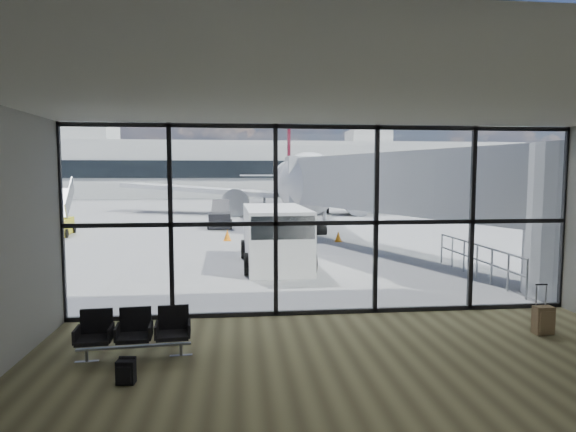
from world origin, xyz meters
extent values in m
plane|color=slate|center=(0.00, 40.00, 0.00)|extent=(220.00, 220.00, 0.00)
cube|color=brown|center=(0.00, -4.00, 0.01)|extent=(12.00, 8.00, 0.01)
cube|color=silver|center=(0.00, -4.00, 4.50)|extent=(12.00, 8.00, 0.02)
cube|color=#AEAEA9|center=(0.00, -8.00, 2.25)|extent=(12.00, 0.02, 4.50)
cube|color=white|center=(0.00, 0.00, 2.25)|extent=(12.00, 0.04, 4.50)
cube|color=black|center=(0.00, 0.00, 0.06)|extent=(12.00, 0.12, 0.10)
cube|color=black|center=(0.00, 0.00, 2.20)|extent=(12.00, 0.12, 0.10)
cube|color=black|center=(0.00, 0.00, 4.44)|extent=(12.00, 0.12, 0.10)
cube|color=black|center=(-6.00, 0.00, 2.25)|extent=(0.10, 0.12, 4.50)
cube|color=black|center=(-3.60, 0.00, 2.25)|extent=(0.10, 0.12, 4.50)
cube|color=black|center=(-1.20, 0.00, 2.25)|extent=(0.10, 0.12, 4.50)
cube|color=black|center=(1.20, 0.00, 2.25)|extent=(0.10, 0.12, 4.50)
cube|color=black|center=(3.60, 0.00, 2.25)|extent=(0.10, 0.12, 4.50)
cube|color=black|center=(6.00, 0.00, 2.25)|extent=(0.10, 0.12, 4.50)
cube|color=#A9ABAE|center=(4.55, 8.00, 3.00)|extent=(7.45, 14.81, 2.40)
cube|color=#A9ABAE|center=(1.90, 15.00, 3.00)|extent=(2.60, 2.20, 2.60)
cylinder|color=gray|center=(1.10, 15.00, 0.90)|extent=(0.20, 0.20, 1.80)
cylinder|color=gray|center=(2.70, 15.00, 0.90)|extent=(0.20, 0.20, 1.80)
cylinder|color=black|center=(1.90, 15.00, 0.25)|extent=(1.80, 0.56, 0.56)
cylinder|color=gray|center=(5.60, 0.80, 0.55)|extent=(0.06, 0.06, 1.10)
cylinder|color=gray|center=(5.60, 1.70, 0.55)|extent=(0.06, 0.06, 1.10)
cylinder|color=gray|center=(5.60, 2.60, 0.55)|extent=(0.06, 0.06, 1.10)
cylinder|color=gray|center=(5.60, 3.50, 0.55)|extent=(0.06, 0.06, 1.10)
cylinder|color=gray|center=(5.60, 4.40, 0.55)|extent=(0.06, 0.06, 1.10)
cylinder|color=gray|center=(5.60, 5.30, 0.55)|extent=(0.06, 0.06, 1.10)
cylinder|color=gray|center=(5.60, 6.20, 0.55)|extent=(0.06, 0.06, 1.10)
cylinder|color=gray|center=(5.60, 3.50, 1.08)|extent=(0.06, 5.40, 0.06)
cylinder|color=gray|center=(5.60, 3.50, 0.60)|extent=(0.06, 5.40, 0.06)
cube|color=#B8B8B3|center=(0.00, 62.00, 4.00)|extent=(80.00, 12.00, 8.00)
cube|color=black|center=(0.00, 55.90, 4.00)|extent=(80.00, 0.20, 2.40)
cube|color=#B8B8B3|center=(-25.00, 62.00, 9.50)|extent=(10.00, 8.00, 3.00)
cube|color=#B8B8B3|center=(18.00, 62.00, 9.00)|extent=(6.00, 6.00, 2.00)
cylinder|color=#382619|center=(-39.00, 72.00, 1.53)|extent=(0.50, 0.50, 3.06)
sphere|color=black|center=(-39.00, 72.00, 5.27)|extent=(5.61, 5.61, 5.61)
cylinder|color=#382619|center=(-33.00, 72.00, 1.71)|extent=(0.50, 0.50, 3.42)
sphere|color=black|center=(-33.00, 72.00, 5.89)|extent=(6.27, 6.27, 6.27)
cylinder|color=#382619|center=(-27.00, 72.00, 1.35)|extent=(0.50, 0.50, 2.70)
sphere|color=black|center=(-27.00, 72.00, 4.65)|extent=(4.95, 4.95, 4.95)
cylinder|color=#382619|center=(-21.00, 72.00, 1.53)|extent=(0.50, 0.50, 3.06)
sphere|color=black|center=(-21.00, 72.00, 5.27)|extent=(5.61, 5.61, 5.61)
cylinder|color=#382619|center=(-15.00, 72.00, 1.71)|extent=(0.50, 0.50, 3.42)
sphere|color=black|center=(-15.00, 72.00, 5.89)|extent=(6.27, 6.27, 6.27)
cube|color=gray|center=(-3.97, -2.40, 0.23)|extent=(2.02, 0.22, 0.04)
cube|color=black|center=(-4.65, -2.45, 0.40)|extent=(0.61, 0.57, 0.07)
cube|color=black|center=(-4.67, -2.20, 0.64)|extent=(0.57, 0.11, 0.50)
cube|color=black|center=(-3.97, -2.40, 0.40)|extent=(0.61, 0.57, 0.07)
cube|color=black|center=(-3.99, -2.14, 0.64)|extent=(0.57, 0.11, 0.50)
cube|color=black|center=(-3.28, -2.35, 0.40)|extent=(0.61, 0.57, 0.07)
cube|color=black|center=(-3.30, -2.09, 0.64)|extent=(0.57, 0.11, 0.50)
cylinder|color=gray|center=(-4.79, -2.46, 0.11)|extent=(0.05, 0.05, 0.23)
cylinder|color=gray|center=(-3.14, -2.34, 0.11)|extent=(0.05, 0.05, 0.23)
cube|color=black|center=(-3.88, -3.47, 0.20)|extent=(0.30, 0.21, 0.39)
cube|color=black|center=(-3.89, -3.58, 0.20)|extent=(0.24, 0.08, 0.27)
cylinder|color=black|center=(-3.87, -3.38, 0.39)|extent=(0.27, 0.10, 0.07)
cube|color=olive|center=(4.25, -1.93, 0.31)|extent=(0.39, 0.24, 0.58)
cube|color=olive|center=(4.26, -2.05, 0.31)|extent=(0.32, 0.04, 0.43)
cylinder|color=gray|center=(4.15, -1.82, 0.80)|extent=(0.03, 0.03, 0.48)
cylinder|color=gray|center=(4.36, -1.82, 0.80)|extent=(0.03, 0.03, 0.48)
cube|color=black|center=(4.25, -1.82, 1.04)|extent=(0.26, 0.03, 0.02)
cylinder|color=black|center=(4.15, -1.82, 0.03)|extent=(0.03, 0.06, 0.06)
cylinder|color=black|center=(4.36, -1.82, 0.03)|extent=(0.03, 0.06, 0.06)
cylinder|color=silver|center=(2.79, 29.10, 2.82)|extent=(5.45, 28.37, 3.48)
sphere|color=silver|center=(1.80, 15.04, 2.82)|extent=(3.48, 3.48, 3.48)
cone|color=silver|center=(3.95, 45.50, 3.10)|extent=(3.86, 5.87, 3.48)
cube|color=black|center=(1.84, 15.60, 3.29)|extent=(2.14, 1.27, 0.47)
cube|color=silver|center=(-5.11, 30.60, 2.02)|extent=(14.27, 8.25, 1.11)
cylinder|color=black|center=(-2.15, 28.50, 1.08)|extent=(2.19, 3.33, 1.97)
cube|color=silver|center=(0.91, 45.25, 3.20)|extent=(5.43, 3.05, 0.17)
cube|color=silver|center=(10.83, 29.48, 2.02)|extent=(14.45, 6.51, 1.11)
cylinder|color=black|center=(7.60, 27.82, 1.08)|extent=(2.19, 3.33, 1.97)
cube|color=silver|center=(6.91, 44.82, 3.20)|extent=(5.35, 2.39, 0.17)
cube|color=#590C1B|center=(3.95, 45.50, 6.20)|extent=(0.53, 3.58, 5.64)
cylinder|color=gray|center=(1.94, 16.91, 0.66)|extent=(0.19, 0.19, 1.32)
cylinder|color=black|center=(1.94, 16.91, 0.33)|extent=(0.28, 0.67, 0.66)
cylinder|color=black|center=(0.20, 29.75, 0.42)|extent=(0.49, 0.93, 0.90)
cylinder|color=black|center=(5.45, 29.38, 0.42)|extent=(0.49, 0.93, 0.90)
cube|color=silver|center=(-0.72, 6.32, 1.07)|extent=(2.26, 4.98, 2.14)
cube|color=black|center=(-0.67, 4.50, 1.66)|extent=(2.06, 1.33, 0.75)
cylinder|color=black|center=(-1.75, 4.68, 0.37)|extent=(0.29, 0.76, 0.75)
cylinder|color=black|center=(0.39, 4.73, 0.37)|extent=(0.29, 0.76, 0.75)
cylinder|color=black|center=(-1.82, 7.90, 0.37)|extent=(0.29, 0.76, 0.75)
cylinder|color=black|center=(0.32, 7.95, 0.37)|extent=(0.29, 0.76, 0.75)
cube|color=black|center=(-3.18, 18.94, 0.51)|extent=(1.31, 2.77, 0.92)
cube|color=black|center=(-3.18, 20.05, 1.20)|extent=(1.12, 2.30, 0.95)
cylinder|color=black|center=(-3.82, 18.02, 0.23)|extent=(0.19, 0.46, 0.46)
cylinder|color=black|center=(-2.53, 18.02, 0.23)|extent=(0.19, 0.46, 0.46)
cylinder|color=black|center=(-3.83, 19.86, 0.23)|extent=(0.19, 0.46, 0.46)
cylinder|color=black|center=(-2.54, 19.87, 0.23)|extent=(0.19, 0.46, 0.46)
cube|color=gold|center=(-12.10, 16.02, 0.49)|extent=(2.15, 3.24, 0.86)
cube|color=gray|center=(-12.23, 16.87, 1.73)|extent=(1.85, 2.64, 1.60)
cylinder|color=black|center=(-12.80, 14.82, 0.24)|extent=(0.28, 0.50, 0.48)
cylinder|color=black|center=(-11.09, 15.07, 0.24)|extent=(0.28, 0.50, 0.48)
cylinder|color=black|center=(-13.12, 16.96, 0.24)|extent=(0.28, 0.50, 0.48)
cylinder|color=black|center=(-11.40, 17.21, 0.24)|extent=(0.28, 0.50, 0.48)
cube|color=orange|center=(2.88, 12.19, 0.01)|extent=(0.36, 0.36, 0.03)
cone|color=orange|center=(2.88, 12.19, 0.26)|extent=(0.34, 0.34, 0.52)
cube|color=orange|center=(-2.61, 13.09, 0.01)|extent=(0.40, 0.40, 0.03)
cone|color=orange|center=(-2.61, 13.09, 0.28)|extent=(0.38, 0.38, 0.57)
cube|color=#E6500C|center=(0.16, 13.10, 0.02)|extent=(0.47, 0.47, 0.03)
cone|color=#E6500C|center=(0.16, 13.10, 0.34)|extent=(0.45, 0.45, 0.68)
camera|label=1|loc=(-2.08, -11.13, 3.35)|focal=30.00mm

